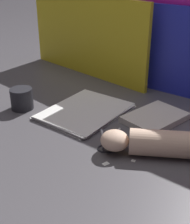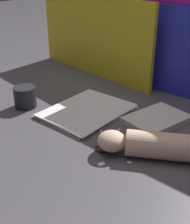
% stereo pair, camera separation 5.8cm
% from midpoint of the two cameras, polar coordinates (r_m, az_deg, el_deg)
% --- Properties ---
extents(ground_plane, '(6.00, 6.00, 0.00)m').
position_cam_midpoint_polar(ground_plane, '(1.13, -1.43, -2.40)').
color(ground_plane, '#4C494F').
extents(backdrop_panel_left, '(0.74, 0.17, 0.39)m').
position_cam_midpoint_polar(backdrop_panel_left, '(1.58, 0.68, 13.68)').
color(backdrop_panel_left, yellow).
rests_on(backdrop_panel_left, ground_plane).
extents(backdrop_panel_center, '(0.88, 0.08, 0.37)m').
position_cam_midpoint_polar(backdrop_panel_center, '(1.42, 11.77, 11.41)').
color(backdrop_panel_center, '#2833D1').
rests_on(backdrop_panel_center, ground_plane).
extents(paper_stack, '(0.29, 0.36, 0.02)m').
position_cam_midpoint_polar(paper_stack, '(1.21, -0.14, 0.21)').
color(paper_stack, white).
rests_on(paper_stack, ground_plane).
extents(book_closed, '(0.21, 0.26, 0.02)m').
position_cam_midpoint_polar(book_closed, '(1.17, 12.59, -1.35)').
color(book_closed, silver).
rests_on(book_closed, ground_plane).
extents(scissors, '(0.14, 0.17, 0.01)m').
position_cam_midpoint_polar(scissors, '(1.02, 3.59, -5.68)').
color(scissors, silver).
rests_on(scissors, ground_plane).
extents(hand_forearm, '(0.33, 0.22, 0.08)m').
position_cam_midpoint_polar(hand_forearm, '(0.96, 12.32, -5.93)').
color(hand_forearm, beige).
rests_on(hand_forearm, ground_plane).
extents(paper_scrap_near, '(0.01, 0.01, 0.00)m').
position_cam_midpoint_polar(paper_scrap_near, '(0.94, 8.08, -9.06)').
color(paper_scrap_near, white).
rests_on(paper_scrap_near, ground_plane).
extents(paper_scrap_mid, '(0.02, 0.02, 0.00)m').
position_cam_midpoint_polar(paper_scrap_mid, '(0.93, 2.98, -9.49)').
color(paper_scrap_mid, white).
rests_on(paper_scrap_mid, ground_plane).
extents(mug, '(0.09, 0.09, 0.08)m').
position_cam_midpoint_polar(mug, '(1.27, -11.39, 2.70)').
color(mug, '#232328').
rests_on(mug, ground_plane).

